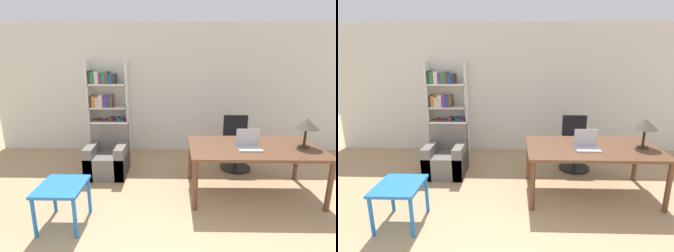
% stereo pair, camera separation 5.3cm
% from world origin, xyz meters
% --- Properties ---
extents(wall_back, '(8.00, 0.06, 2.70)m').
position_xyz_m(wall_back, '(0.00, 4.53, 1.35)').
color(wall_back, silver).
rests_on(wall_back, ground_plane).
extents(desk, '(1.89, 1.08, 0.75)m').
position_xyz_m(desk, '(1.01, 2.55, 0.67)').
color(desk, brown).
rests_on(desk, ground_plane).
extents(laptop, '(0.33, 0.26, 0.27)m').
position_xyz_m(laptop, '(0.91, 2.47, 0.81)').
color(laptop, '#B2B2B7').
rests_on(laptop, desk).
extents(table_lamp, '(0.34, 0.34, 0.42)m').
position_xyz_m(table_lamp, '(1.73, 2.55, 1.09)').
color(table_lamp, '#2D2319').
rests_on(table_lamp, desk).
extents(office_chair, '(0.55, 0.55, 0.97)m').
position_xyz_m(office_chair, '(1.00, 3.53, 0.43)').
color(office_chair, black).
rests_on(office_chair, ground_plane).
extents(side_table_blue, '(0.54, 0.59, 0.53)m').
position_xyz_m(side_table_blue, '(-1.50, 1.73, 0.44)').
color(side_table_blue, blue).
rests_on(side_table_blue, ground_plane).
extents(armchair, '(0.68, 0.69, 0.87)m').
position_xyz_m(armchair, '(-1.31, 3.23, 0.29)').
color(armchair, '#66605B').
rests_on(armchair, ground_plane).
extents(bookshelf, '(0.84, 0.28, 1.93)m').
position_xyz_m(bookshelf, '(-1.58, 4.34, 0.86)').
color(bookshelf, white).
rests_on(bookshelf, ground_plane).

